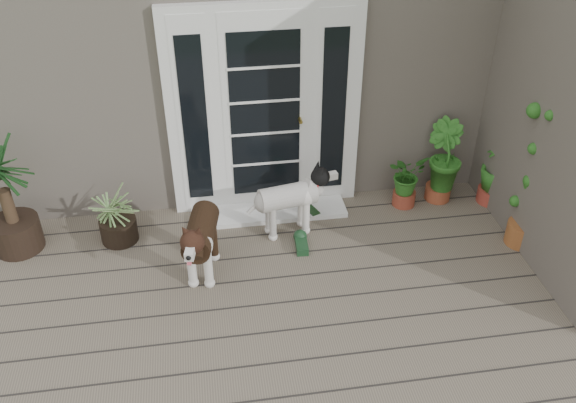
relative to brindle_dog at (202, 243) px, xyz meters
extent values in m
cube|color=#6B5B4C|center=(0.91, -1.17, -0.40)|extent=(6.20, 4.60, 0.12)
cube|color=#665E54|center=(0.91, 3.08, 1.09)|extent=(7.40, 4.00, 3.10)
cube|color=white|center=(0.71, 1.03, 0.73)|extent=(1.90, 0.14, 2.15)
cube|color=white|center=(0.71, 0.83, -0.32)|extent=(1.60, 0.40, 0.05)
imported|color=#205718|center=(2.15, 0.78, -0.09)|extent=(0.53, 0.53, 0.50)
imported|color=#1B611B|center=(2.54, 0.83, 0.00)|extent=(0.58, 0.58, 0.69)
imported|color=#1B5F1D|center=(3.09, 0.69, -0.03)|extent=(0.41, 0.41, 0.61)
camera|label=1|loc=(0.10, -4.39, 3.41)|focal=38.45mm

